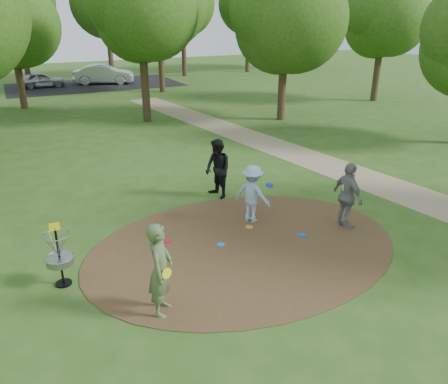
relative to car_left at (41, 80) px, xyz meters
name	(u,v)px	position (x,y,z in m)	size (l,w,h in m)	color
ground	(244,246)	(2.14, -30.47, -0.61)	(100.00, 100.00, 0.00)	#2D5119
dirt_clearing	(244,246)	(2.14, -30.47, -0.60)	(8.40, 8.40, 0.02)	#47301C
footpath	(375,182)	(8.64, -28.47, -0.61)	(2.00, 40.00, 0.01)	#8C7A5B
parking_lot	(95,85)	(4.14, -0.47, -0.61)	(14.00, 8.00, 0.01)	black
player_observer_with_disc	(161,270)	(-0.66, -32.11, 0.39)	(0.79, 0.87, 2.00)	#51653A
player_throwing_with_disc	(252,194)	(3.07, -29.24, 0.25)	(1.28, 1.28, 1.72)	#90B0D6
player_walking_with_disc	(218,169)	(2.96, -27.17, 0.37)	(0.88, 1.06, 1.96)	black
player_waiting_with_disc	(348,196)	(5.23, -30.79, 0.36)	(0.53, 1.16, 1.94)	gray
disc_ground_cyan	(221,245)	(1.60, -30.18, -0.58)	(0.22, 0.22, 0.02)	#1782BC
disc_ground_blue	(302,235)	(3.84, -30.69, -0.58)	(0.22, 0.22, 0.02)	blue
disc_ground_red	(168,241)	(0.41, -29.36, -0.58)	(0.22, 0.22, 0.02)	red
car_left	(41,80)	(0.00, 0.00, 0.00)	(1.45, 3.60, 1.23)	#A8ACB0
car_right	(104,74)	(5.00, -0.40, 0.20)	(1.72, 4.93, 1.62)	#B8BCC1
disc_ground_orange	(249,227)	(2.77, -29.61, -0.58)	(0.22, 0.22, 0.02)	orange
disc_golf_basket	(58,250)	(-2.36, -30.17, 0.26)	(0.63, 0.63, 1.54)	black
tree_ring	(172,25)	(3.64, -21.55, 4.62)	(36.81, 45.61, 9.19)	#332316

